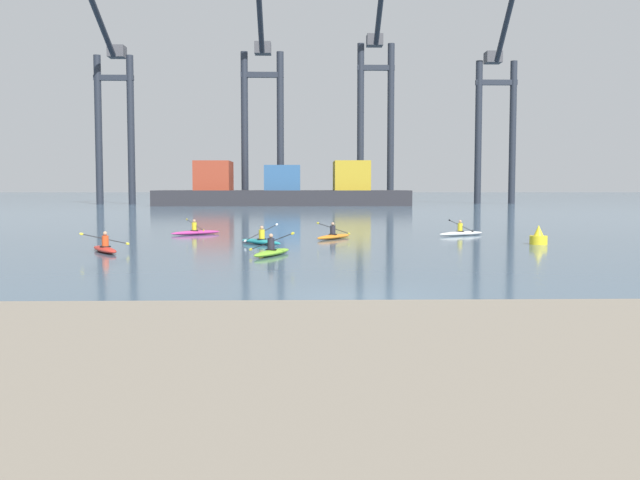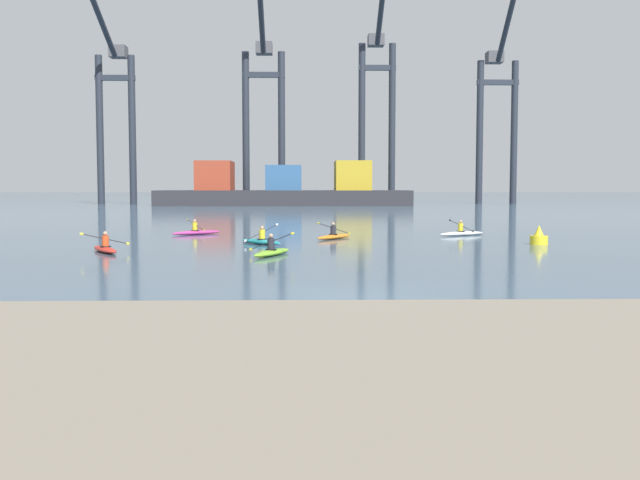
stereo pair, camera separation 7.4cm
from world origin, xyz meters
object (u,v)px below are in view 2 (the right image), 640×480
(kayak_orange, at_px, (334,236))
(kayak_red, at_px, (105,248))
(gantry_crane_east_mid, at_px, (377,96))
(kayak_teal, at_px, (261,241))
(kayak_white, at_px, (462,233))
(gantry_crane_west, at_px, (115,104))
(gantry_crane_east, at_px, (498,107))
(container_barge, at_px, (284,190))
(channel_buoy, at_px, (539,237))
(kayak_lime, at_px, (272,252))
(kayak_magenta, at_px, (196,232))
(gantry_crane_west_mid, at_px, (263,99))

(kayak_orange, bearing_deg, kayak_red, -142.26)
(gantry_crane_east_mid, height_order, kayak_teal, gantry_crane_east_mid)
(gantry_crane_east_mid, distance_m, kayak_white, 86.79)
(gantry_crane_west, distance_m, gantry_crane_east, 66.08)
(container_barge, relative_size, channel_buoy, 40.15)
(kayak_lime, bearing_deg, kayak_white, 49.27)
(container_barge, bearing_deg, kayak_white, -80.33)
(kayak_teal, distance_m, kayak_red, 8.14)
(kayak_teal, height_order, kayak_white, kayak_teal)
(gantry_crane_west, relative_size, gantry_crane_east_mid, 0.84)
(kayak_lime, bearing_deg, kayak_orange, 72.91)
(gantry_crane_west, height_order, kayak_magenta, gantry_crane_west)
(kayak_orange, distance_m, kayak_red, 13.51)
(container_barge, height_order, kayak_white, container_barge)
(gantry_crane_west, bearing_deg, gantry_crane_west_mid, -0.15)
(channel_buoy, xyz_separation_m, kayak_white, (-2.48, 6.90, -0.19))
(kayak_lime, bearing_deg, channel_buoy, 23.42)
(gantry_crane_west_mid, distance_m, kayak_red, 94.01)
(gantry_crane_west_mid, distance_m, gantry_crane_east, 41.19)
(gantry_crane_west_mid, relative_size, kayak_white, 11.53)
(kayak_red, height_order, kayak_magenta, kayak_magenta)
(gantry_crane_west_mid, xyz_separation_m, kayak_lime, (5.30, -94.11, -17.63))
(gantry_crane_east_mid, xyz_separation_m, kayak_magenta, (-19.58, -83.40, -18.57))
(kayak_magenta, bearing_deg, kayak_white, -4.61)
(kayak_orange, bearing_deg, gantry_crane_east_mid, 82.68)
(kayak_white, distance_m, kayak_magenta, 16.27)
(gantry_crane_east_mid, xyz_separation_m, kayak_white, (-3.37, -84.71, -18.57))
(container_barge, height_order, gantry_crane_west, gantry_crane_west)
(kayak_teal, relative_size, kayak_lime, 0.91)
(gantry_crane_west_mid, distance_m, kayak_lime, 95.89)
(gantry_crane_east, bearing_deg, container_barge, -163.01)
(gantry_crane_west, xyz_separation_m, kayak_red, (22.69, -92.38, -16.74))
(channel_buoy, xyz_separation_m, kayak_orange, (-10.34, 4.25, -0.19))
(container_barge, xyz_separation_m, kayak_red, (-5.89, -85.13, -2.24))
(kayak_lime, bearing_deg, container_barge, 91.12)
(container_barge, relative_size, gantry_crane_east_mid, 1.04)
(channel_buoy, bearing_deg, kayak_teal, 178.05)
(gantry_crane_west, bearing_deg, gantry_crane_east, 3.61)
(kayak_red, bearing_deg, gantry_crane_west_mid, 88.58)
(kayak_orange, bearing_deg, kayak_white, 18.66)
(gantry_crane_west_mid, xyz_separation_m, kayak_red, (-2.29, -92.31, -17.63))
(channel_buoy, bearing_deg, gantry_crane_east_mid, 89.44)
(gantry_crane_west, bearing_deg, kayak_lime, -72.17)
(kayak_white, bearing_deg, gantry_crane_west_mid, 101.29)
(container_barge, distance_m, kayak_magenta, 73.03)
(kayak_magenta, bearing_deg, kayak_teal, -60.04)
(gantry_crane_east_mid, relative_size, gantry_crane_east, 1.08)
(container_barge, xyz_separation_m, gantry_crane_east_mid, (16.02, 10.50, 16.34))
(kayak_orange, height_order, kayak_white, kayak_white)
(gantry_crane_west, bearing_deg, container_barge, -14.23)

